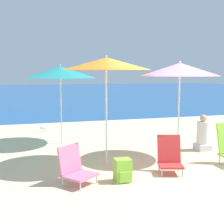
# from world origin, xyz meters

# --- Properties ---
(ground_plane) EXTENTS (60.00, 60.00, 0.00)m
(ground_plane) POSITION_xyz_m (0.00, 0.00, 0.00)
(ground_plane) COLOR beige
(sea_water) EXTENTS (60.00, 40.00, 0.01)m
(sea_water) POSITION_xyz_m (0.00, 26.48, 0.00)
(sea_water) COLOR #1E5699
(sea_water) RESTS_ON ground
(beach_umbrella_orange) EXTENTS (1.80, 1.80, 2.24)m
(beach_umbrella_orange) POSITION_xyz_m (-1.37, 0.66, 2.07)
(beach_umbrella_orange) COLOR white
(beach_umbrella_orange) RESTS_ON ground
(beach_umbrella_pink) EXTENTS (1.71, 1.71, 2.15)m
(beach_umbrella_pink) POSITION_xyz_m (0.29, 0.70, 1.96)
(beach_umbrella_pink) COLOR white
(beach_umbrella_pink) RESTS_ON ground
(beach_umbrella_teal) EXTENTS (1.86, 1.86, 2.11)m
(beach_umbrella_teal) POSITION_xyz_m (-2.00, 2.89, 1.91)
(beach_umbrella_teal) COLOR white
(beach_umbrella_teal) RESTS_ON ground
(beach_chair_pink) EXTENTS (0.71, 0.72, 0.66)m
(beach_chair_pink) POSITION_xyz_m (-2.19, -0.24, 0.29)
(beach_chair_pink) COLOR silver
(beach_chair_pink) RESTS_ON ground
(beach_chair_red) EXTENTS (0.56, 0.60, 0.70)m
(beach_chair_red) POSITION_xyz_m (-0.34, -0.14, 0.32)
(beach_chair_red) COLOR silver
(beach_chair_red) RESTS_ON ground
(person_seated_near) EXTENTS (0.35, 0.41, 0.88)m
(person_seated_near) POSITION_xyz_m (1.23, 1.17, 0.36)
(person_seated_near) COLOR silver
(person_seated_near) RESTS_ON ground
(backpack_lime) EXTENTS (0.28, 0.27, 0.41)m
(backpack_lime) POSITION_xyz_m (-1.37, -0.39, 0.20)
(backpack_lime) COLOR #8ECC3D
(backpack_lime) RESTS_ON ground
(seagull) EXTENTS (0.27, 0.11, 0.23)m
(seagull) POSITION_xyz_m (-2.32, 4.70, 0.14)
(seagull) COLOR gold
(seagull) RESTS_ON ground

